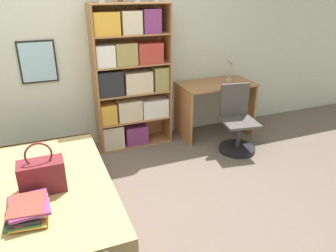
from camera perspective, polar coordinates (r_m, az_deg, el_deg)
name	(u,v)px	position (r m, az deg, el deg)	size (l,w,h in m)	color
ground_plane	(129,211)	(3.34, -6.88, -14.42)	(14.00, 14.00, 0.00)	#66564C
wall_back	(87,49)	(4.32, -13.85, 12.86)	(10.00, 0.09, 2.60)	beige
bed	(51,206)	(3.15, -19.70, -13.00)	(1.07, 1.87, 0.48)	#A36B3D
handbag	(42,175)	(2.86, -21.09, -8.03)	(0.36, 0.19, 0.43)	maroon
book_stack_on_bed	(28,210)	(2.64, -23.20, -13.32)	(0.33, 0.39, 0.12)	#427A4C
bookcase	(130,80)	(4.29, -6.67, 8.04)	(0.98, 0.33, 1.85)	#A36B3D
desk	(215,100)	(4.75, 8.25, 4.50)	(1.05, 0.59, 0.77)	#A36B3D
desk_lamp	(231,64)	(4.80, 10.99, 10.56)	(0.15, 0.10, 0.36)	#ADA89E
desk_chair	(237,130)	(4.41, 11.90, -0.77)	(0.49, 0.50, 0.87)	black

